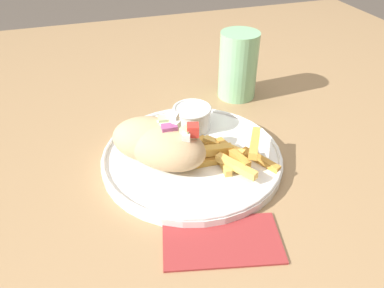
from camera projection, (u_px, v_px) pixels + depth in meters
The scene contains 8 objects.
table at pixel (208, 193), 0.62m from camera, with size 1.51×1.51×0.77m.
napkin at pixel (222, 240), 0.46m from camera, with size 0.16×0.11×0.00m.
plate at pixel (192, 157), 0.58m from camera, with size 0.28×0.28×0.02m.
pita_sandwich_near at pixel (166, 146), 0.54m from camera, with size 0.15×0.15×0.07m.
pita_sandwich_far at pixel (151, 138), 0.56m from camera, with size 0.14×0.13×0.07m.
fries_pile at pixel (226, 154), 0.56m from camera, with size 0.14×0.12×0.04m.
sauce_ramekin at pixel (190, 117), 0.62m from camera, with size 0.06×0.06×0.04m.
water_glass at pixel (238, 68), 0.73m from camera, with size 0.07×0.07×0.13m.
Camera 1 is at (-0.16, -0.42, 1.13)m, focal length 35.00 mm.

